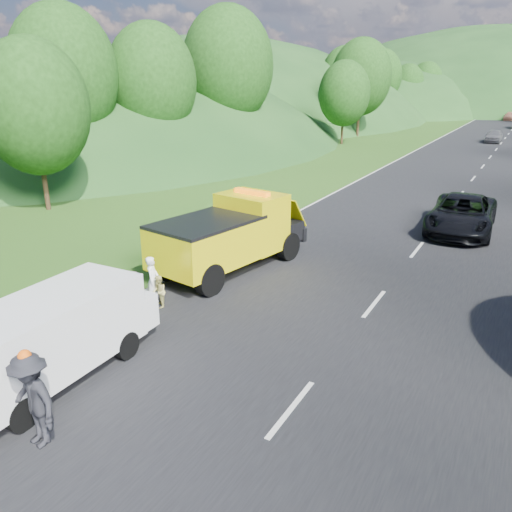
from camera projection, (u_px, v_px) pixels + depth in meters
The scene contains 12 objects.
ground at pixel (223, 336), 13.55m from camera, with size 320.00×320.00×0.00m, color #38661E.
road_surface at pixel (490, 157), 45.11m from camera, with size 14.00×200.00×0.02m, color black.
tree_line_left at pixel (338, 129), 71.69m from camera, with size 14.00×140.00×14.00m, color #29601C, non-canonical shape.
tow_truck at pixel (231, 234), 17.95m from camera, with size 3.36×6.69×2.75m.
white_van at pixel (51, 335), 11.24m from camera, with size 3.14×5.78×2.03m.
woman at pixel (155, 304), 15.53m from camera, with size 0.56×0.41×1.53m, color white.
child at pixel (160, 308), 15.25m from camera, with size 0.49×0.38×1.01m, color #CBC26C.
worker at pixel (40, 444), 9.54m from camera, with size 1.24×0.71×1.93m, color black.
suitcase at pixel (132, 280), 16.70m from camera, with size 0.32×0.18×0.52m, color brown.
passing_suv at pixel (459, 232), 22.91m from camera, with size 2.72×5.90×1.64m, color black.
dist_car_a at pixel (493, 143), 55.84m from camera, with size 1.67×4.15×1.41m, color #4A4A4F.
dist_car_c at pixel (510, 121), 86.03m from camera, with size 2.00×4.91×1.43m, color #8A5845.
Camera 1 is at (6.67, -10.09, 6.56)m, focal length 35.00 mm.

